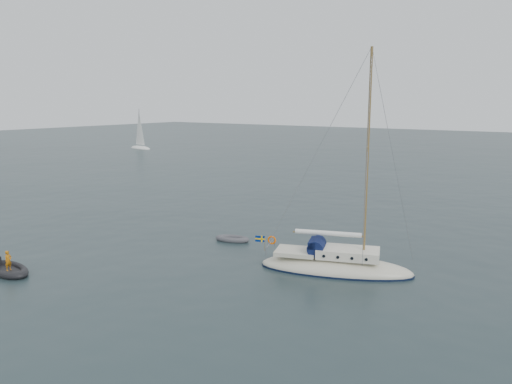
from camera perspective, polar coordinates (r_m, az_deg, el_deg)
The scene contains 5 objects.
ground at distance 31.68m, azimuth 2.69°, elevation -7.57°, with size 300.00×300.00×0.00m, color black.
sailboat at distance 29.41m, azimuth 9.13°, elevation -7.09°, with size 9.26×2.77×13.18m.
dinghy at distance 35.42m, azimuth -2.72°, elevation -5.36°, with size 2.52×1.14×0.36m.
rib at distance 32.39m, azimuth -26.54°, elevation -7.88°, with size 3.69×1.68×1.37m.
distant_yacht_a at distance 106.16m, azimuth -13.16°, elevation 6.84°, with size 6.57×3.50×8.71m.
Camera 1 is at (15.67, -25.74, 9.76)m, focal length 35.00 mm.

